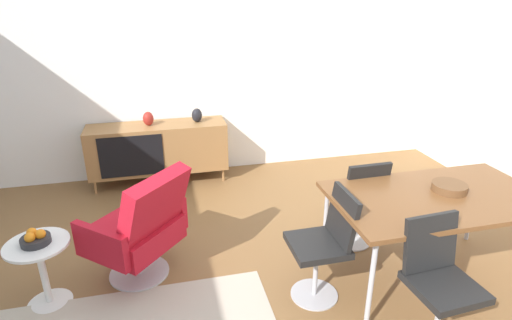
{
  "coord_description": "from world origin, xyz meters",
  "views": [
    {
      "loc": [
        -0.51,
        -2.45,
        2.16
      ],
      "look_at": [
        0.19,
        0.42,
        0.95
      ],
      "focal_mm": 29.12,
      "sensor_mm": 36.0,
      "label": 1
    }
  ],
  "objects_px": {
    "lounge_chair_red": "(140,226)",
    "dining_chair_front_left": "(438,278)",
    "vase_cobalt": "(197,115)",
    "dining_table": "(437,200)",
    "vase_sculptural_dark": "(148,119)",
    "wooden_bowl_on_table": "(449,187)",
    "side_table_round": "(42,267)",
    "dining_chair_back_left": "(358,199)",
    "fruit_bowl": "(35,238)",
    "dining_chair_near_window": "(325,242)",
    "sideboard": "(158,147)"
  },
  "relations": [
    {
      "from": "sideboard",
      "to": "fruit_bowl",
      "type": "xyz_separation_m",
      "value": [
        -0.88,
        -1.98,
        0.12
      ]
    },
    {
      "from": "sideboard",
      "to": "dining_table",
      "type": "bearing_deg",
      "value": -49.56
    },
    {
      "from": "sideboard",
      "to": "dining_table",
      "type": "xyz_separation_m",
      "value": [
        2.02,
        -2.37,
        0.26
      ]
    },
    {
      "from": "wooden_bowl_on_table",
      "to": "side_table_round",
      "type": "bearing_deg",
      "value": 173.5
    },
    {
      "from": "dining_table",
      "to": "vase_cobalt",
      "type": "bearing_deg",
      "value": 123.04
    },
    {
      "from": "lounge_chair_red",
      "to": "fruit_bowl",
      "type": "distance_m",
      "value": 0.72
    },
    {
      "from": "vase_sculptural_dark",
      "to": "dining_table",
      "type": "bearing_deg",
      "value": -48.48
    },
    {
      "from": "vase_cobalt",
      "to": "wooden_bowl_on_table",
      "type": "xyz_separation_m",
      "value": [
        1.67,
        -2.33,
        -0.03
      ]
    },
    {
      "from": "side_table_round",
      "to": "fruit_bowl",
      "type": "distance_m",
      "value": 0.24
    },
    {
      "from": "sideboard",
      "to": "side_table_round",
      "type": "height_order",
      "value": "sideboard"
    },
    {
      "from": "dining_table",
      "to": "dining_chair_back_left",
      "type": "distance_m",
      "value": 0.7
    },
    {
      "from": "vase_cobalt",
      "to": "fruit_bowl",
      "type": "distance_m",
      "value": 2.42
    },
    {
      "from": "lounge_chair_red",
      "to": "side_table_round",
      "type": "height_order",
      "value": "lounge_chair_red"
    },
    {
      "from": "sideboard",
      "to": "dining_chair_front_left",
      "type": "bearing_deg",
      "value": -60.35
    },
    {
      "from": "dining_table",
      "to": "dining_chair_near_window",
      "type": "relative_size",
      "value": 1.87
    },
    {
      "from": "vase_cobalt",
      "to": "dining_table",
      "type": "height_order",
      "value": "vase_cobalt"
    },
    {
      "from": "sideboard",
      "to": "dining_chair_front_left",
      "type": "xyz_separation_m",
      "value": [
        1.67,
        -2.93,
        0.03
      ]
    },
    {
      "from": "vase_cobalt",
      "to": "dining_table",
      "type": "bearing_deg",
      "value": -56.96
    },
    {
      "from": "dining_table",
      "to": "fruit_bowl",
      "type": "height_order",
      "value": "dining_table"
    },
    {
      "from": "sideboard",
      "to": "vase_cobalt",
      "type": "height_order",
      "value": "vase_cobalt"
    },
    {
      "from": "sideboard",
      "to": "dining_table",
      "type": "height_order",
      "value": "dining_table"
    },
    {
      "from": "vase_cobalt",
      "to": "dining_chair_front_left",
      "type": "relative_size",
      "value": 0.19
    },
    {
      "from": "fruit_bowl",
      "to": "dining_chair_front_left",
      "type": "bearing_deg",
      "value": -20.48
    },
    {
      "from": "dining_table",
      "to": "dining_chair_back_left",
      "type": "relative_size",
      "value": 1.87
    },
    {
      "from": "vase_sculptural_dark",
      "to": "fruit_bowl",
      "type": "bearing_deg",
      "value": -111.91
    },
    {
      "from": "dining_chair_near_window",
      "to": "fruit_bowl",
      "type": "distance_m",
      "value": 2.05
    },
    {
      "from": "sideboard",
      "to": "vase_cobalt",
      "type": "xyz_separation_m",
      "value": [
        0.48,
        0.0,
        0.36
      ]
    },
    {
      "from": "dining_chair_front_left",
      "to": "side_table_round",
      "type": "relative_size",
      "value": 1.65
    },
    {
      "from": "side_table_round",
      "to": "dining_chair_front_left",
      "type": "bearing_deg",
      "value": -20.49
    },
    {
      "from": "vase_cobalt",
      "to": "lounge_chair_red",
      "type": "bearing_deg",
      "value": -109.74
    },
    {
      "from": "lounge_chair_red",
      "to": "dining_chair_front_left",
      "type": "bearing_deg",
      "value": -30.78
    },
    {
      "from": "wooden_bowl_on_table",
      "to": "sideboard",
      "type": "bearing_deg",
      "value": 132.74
    },
    {
      "from": "dining_table",
      "to": "dining_chair_front_left",
      "type": "relative_size",
      "value": 1.87
    },
    {
      "from": "sideboard",
      "to": "dining_chair_back_left",
      "type": "bearing_deg",
      "value": -47.3
    },
    {
      "from": "sideboard",
      "to": "lounge_chair_red",
      "type": "relative_size",
      "value": 1.69
    },
    {
      "from": "dining_chair_near_window",
      "to": "dining_chair_front_left",
      "type": "bearing_deg",
      "value": -46.27
    },
    {
      "from": "sideboard",
      "to": "fruit_bowl",
      "type": "distance_m",
      "value": 2.17
    },
    {
      "from": "sideboard",
      "to": "vase_sculptural_dark",
      "type": "relative_size",
      "value": 9.99
    },
    {
      "from": "vase_sculptural_dark",
      "to": "dining_chair_back_left",
      "type": "relative_size",
      "value": 0.19
    },
    {
      "from": "dining_chair_back_left",
      "to": "side_table_round",
      "type": "distance_m",
      "value": 2.56
    },
    {
      "from": "wooden_bowl_on_table",
      "to": "fruit_bowl",
      "type": "relative_size",
      "value": 1.3
    },
    {
      "from": "lounge_chair_red",
      "to": "vase_sculptural_dark",
      "type": "bearing_deg",
      "value": 86.89
    },
    {
      "from": "lounge_chair_red",
      "to": "fruit_bowl",
      "type": "xyz_separation_m",
      "value": [
        -0.7,
        -0.15,
        0.09
      ]
    },
    {
      "from": "vase_sculptural_dark",
      "to": "dining_chair_back_left",
      "type": "height_order",
      "value": "vase_sculptural_dark"
    },
    {
      "from": "vase_cobalt",
      "to": "dining_chair_back_left",
      "type": "relative_size",
      "value": 0.19
    },
    {
      "from": "vase_cobalt",
      "to": "wooden_bowl_on_table",
      "type": "bearing_deg",
      "value": -54.33
    },
    {
      "from": "vase_cobalt",
      "to": "vase_sculptural_dark",
      "type": "distance_m",
      "value": 0.56
    },
    {
      "from": "sideboard",
      "to": "vase_cobalt",
      "type": "relative_size",
      "value": 9.75
    },
    {
      "from": "vase_cobalt",
      "to": "dining_chair_front_left",
      "type": "xyz_separation_m",
      "value": [
        1.19,
        -2.94,
        -0.33
      ]
    },
    {
      "from": "dining_chair_back_left",
      "to": "lounge_chair_red",
      "type": "xyz_separation_m",
      "value": [
        -1.86,
        -0.02,
        -0.0
      ]
    }
  ]
}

